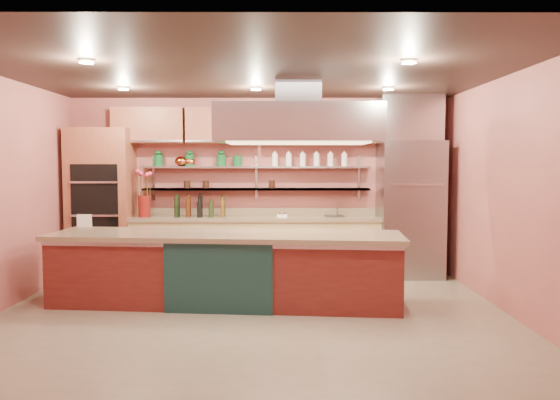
{
  "coord_description": "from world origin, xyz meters",
  "views": [
    {
      "loc": [
        0.3,
        -6.29,
        1.78
      ],
      "look_at": [
        0.33,
        1.0,
        1.27
      ],
      "focal_mm": 35.0,
      "sensor_mm": 36.0,
      "label": 1
    }
  ],
  "objects_px": {
    "flower_vase": "(144,206)",
    "kitchen_scale": "(282,214)",
    "refrigerator": "(410,209)",
    "island": "(226,269)",
    "green_canister": "(237,161)",
    "copper_kettle": "(181,161)"
  },
  "relations": [
    {
      "from": "refrigerator",
      "to": "green_canister",
      "type": "distance_m",
      "value": 2.81
    },
    {
      "from": "refrigerator",
      "to": "kitchen_scale",
      "type": "distance_m",
      "value": 1.99
    },
    {
      "from": "copper_kettle",
      "to": "green_canister",
      "type": "relative_size",
      "value": 1.17
    },
    {
      "from": "refrigerator",
      "to": "copper_kettle",
      "type": "height_order",
      "value": "refrigerator"
    },
    {
      "from": "island",
      "to": "kitchen_scale",
      "type": "height_order",
      "value": "kitchen_scale"
    },
    {
      "from": "kitchen_scale",
      "to": "green_canister",
      "type": "relative_size",
      "value": 0.94
    },
    {
      "from": "copper_kettle",
      "to": "refrigerator",
      "type": "bearing_deg",
      "value": -3.67
    },
    {
      "from": "green_canister",
      "to": "island",
      "type": "bearing_deg",
      "value": -90.46
    },
    {
      "from": "island",
      "to": "refrigerator",
      "type": "bearing_deg",
      "value": 37.07
    },
    {
      "from": "flower_vase",
      "to": "refrigerator",
      "type": "bearing_deg",
      "value": -0.14
    },
    {
      "from": "kitchen_scale",
      "to": "copper_kettle",
      "type": "xyz_separation_m",
      "value": [
        -1.6,
        0.22,
        0.82
      ]
    },
    {
      "from": "refrigerator",
      "to": "copper_kettle",
      "type": "bearing_deg",
      "value": 176.33
    },
    {
      "from": "island",
      "to": "flower_vase",
      "type": "xyz_separation_m",
      "value": [
        -1.42,
        1.68,
        0.65
      ]
    },
    {
      "from": "island",
      "to": "green_canister",
      "type": "relative_size",
      "value": 25.67
    },
    {
      "from": "flower_vase",
      "to": "kitchen_scale",
      "type": "height_order",
      "value": "flower_vase"
    },
    {
      "from": "island",
      "to": "flower_vase",
      "type": "distance_m",
      "value": 2.29
    },
    {
      "from": "refrigerator",
      "to": "island",
      "type": "height_order",
      "value": "refrigerator"
    },
    {
      "from": "refrigerator",
      "to": "kitchen_scale",
      "type": "height_order",
      "value": "refrigerator"
    },
    {
      "from": "refrigerator",
      "to": "kitchen_scale",
      "type": "relative_size",
      "value": 13.35
    },
    {
      "from": "refrigerator",
      "to": "copper_kettle",
      "type": "distance_m",
      "value": 3.67
    },
    {
      "from": "refrigerator",
      "to": "green_canister",
      "type": "bearing_deg",
      "value": 175.12
    },
    {
      "from": "copper_kettle",
      "to": "green_canister",
      "type": "bearing_deg",
      "value": 0.0
    }
  ]
}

